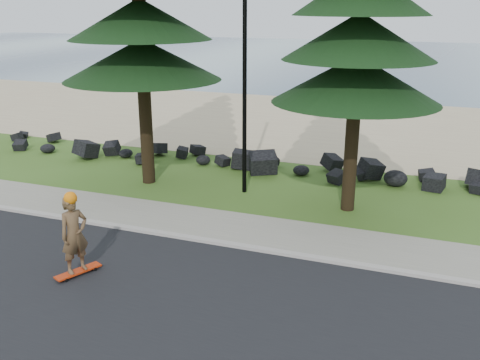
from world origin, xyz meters
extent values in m
plane|color=#3B5B1C|center=(0.00, 0.00, 0.00)|extent=(160.00, 160.00, 0.00)
cube|color=black|center=(0.00, -4.50, 0.01)|extent=(160.00, 7.00, 0.02)
cube|color=#ABA29A|center=(0.00, -0.90, 0.05)|extent=(160.00, 0.20, 0.10)
cube|color=gray|center=(0.00, 0.20, 0.04)|extent=(160.00, 2.00, 0.08)
cube|color=tan|center=(0.00, 14.50, 0.01)|extent=(160.00, 15.00, 0.01)
cube|color=#354A65|center=(0.00, 51.00, 0.00)|extent=(160.00, 58.00, 0.01)
cylinder|color=black|center=(3.50, 2.80, 6.00)|extent=(0.40, 0.40, 12.00)
cylinder|color=black|center=(0.00, 3.20, 4.00)|extent=(0.14, 0.14, 8.00)
cube|color=#BA2C0A|center=(-1.65, -3.56, 0.11)|extent=(0.69, 1.11, 0.04)
imported|color=brown|center=(-1.65, -3.56, 1.04)|extent=(0.67, 0.79, 1.83)
sphere|color=orange|center=(-1.65, -3.56, 1.91)|extent=(0.29, 0.29, 0.29)
camera|label=1|loc=(5.71, -12.63, 6.02)|focal=40.00mm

